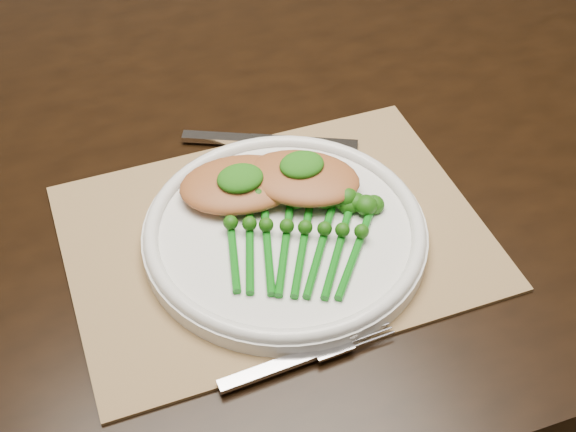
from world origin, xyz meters
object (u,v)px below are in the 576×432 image
object	(u,v)px
chicken_fillet_left	(240,184)
broccolini_bundle	(294,246)
placemat	(275,236)
dinner_plate	(285,232)
dining_table	(272,325)

from	to	relation	value
chicken_fillet_left	broccolini_bundle	xyz separation A→B (m)	(0.03, -0.10, -0.01)
placemat	dinner_plate	world-z (taller)	dinner_plate
dinner_plate	broccolini_bundle	world-z (taller)	broccolini_bundle
dining_table	placemat	size ratio (longest dim) A/B	3.74
dinner_plate	chicken_fillet_left	world-z (taller)	chicken_fillet_left
chicken_fillet_left	broccolini_bundle	distance (m)	0.10
dinner_plate	placemat	bearing A→B (deg)	123.29
placemat	broccolini_bundle	world-z (taller)	broccolini_bundle
dinner_plate	chicken_fillet_left	distance (m)	0.07
dining_table	placemat	distance (m)	0.41
dinner_plate	broccolini_bundle	xyz separation A→B (m)	(-0.00, -0.03, 0.01)
dining_table	chicken_fillet_left	world-z (taller)	chicken_fillet_left
dining_table	broccolini_bundle	bearing A→B (deg)	-100.79
dinner_plate	broccolini_bundle	distance (m)	0.03
dining_table	broccolini_bundle	distance (m)	0.45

